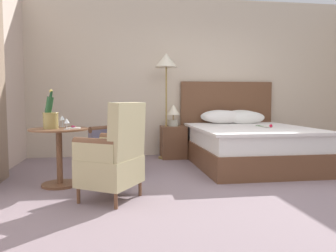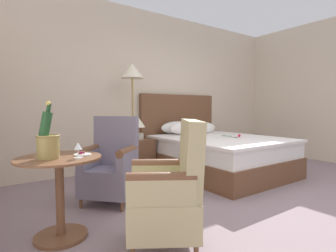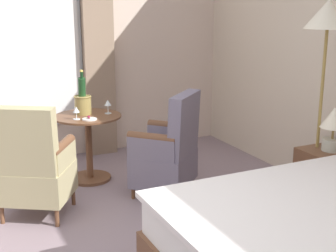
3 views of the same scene
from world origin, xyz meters
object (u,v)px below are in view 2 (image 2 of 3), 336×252
object	(u,v)px
floor_lamp_brass	(132,79)
wine_glass_near_bucket	(78,147)
side_table_round	(60,190)
bedside_lamp	(139,126)
wine_glass_near_edge	(54,142)
snack_plate	(82,154)
bed	(214,151)
armchair_facing_bed	(170,192)
nightstand	(139,155)
armchair_by_window	(111,166)
champagne_bucket	(48,142)

from	to	relation	value
floor_lamp_brass	wine_glass_near_bucket	size ratio (longest dim) A/B	14.39
floor_lamp_brass	side_table_round	bearing A→B (deg)	-132.99
bedside_lamp	side_table_round	size ratio (longest dim) A/B	0.55
wine_glass_near_edge	snack_plate	distance (m)	0.32
wine_glass_near_bucket	snack_plate	xyz separation A→B (m)	(0.07, 0.11, -0.08)
bed	wine_glass_near_edge	world-z (taller)	bed
bedside_lamp	bed	bearing A→B (deg)	-34.46
wine_glass_near_edge	side_table_round	bearing A→B (deg)	-92.04
bed	armchair_facing_bed	size ratio (longest dim) A/B	2.20
wine_glass_near_bucket	nightstand	bearing A→B (deg)	49.74
bed	side_table_round	world-z (taller)	bed
bed	nightstand	xyz separation A→B (m)	(-1.07, 0.73, -0.08)
bed	floor_lamp_brass	size ratio (longest dim) A/B	1.21
wine_glass_near_bucket	wine_glass_near_edge	bearing A→B (deg)	106.86
wine_glass_near_bucket	floor_lamp_brass	bearing A→B (deg)	51.64
nightstand	armchair_facing_bed	bearing A→B (deg)	-113.17
wine_glass_near_edge	armchair_facing_bed	size ratio (longest dim) A/B	0.14
bedside_lamp	wine_glass_near_edge	distance (m)	2.20
bed	side_table_round	xyz separation A→B (m)	(-2.72, -0.95, 0.06)
nightstand	armchair_by_window	xyz separation A→B (m)	(-0.97, -1.10, 0.14)
champagne_bucket	armchair_by_window	distance (m)	1.07
wine_glass_near_edge	armchair_by_window	xyz separation A→B (m)	(0.69, 0.36, -0.38)
bed	champagne_bucket	xyz separation A→B (m)	(-2.81, -0.97, 0.47)
bed	bedside_lamp	world-z (taller)	bed
bedside_lamp	snack_plate	xyz separation A→B (m)	(-1.48, -1.71, -0.10)
floor_lamp_brass	side_table_round	distance (m)	2.53
wine_glass_near_bucket	armchair_facing_bed	size ratio (longest dim) A/B	0.13
side_table_round	armchair_facing_bed	bearing A→B (deg)	-45.51
champagne_bucket	armchair_facing_bed	world-z (taller)	champagne_bucket
bedside_lamp	champagne_bucket	bearing A→B (deg)	-135.80
bedside_lamp	armchair_by_window	distance (m)	1.51
side_table_round	champagne_bucket	world-z (taller)	champagne_bucket
bed	wine_glass_near_bucket	world-z (taller)	bed
nightstand	champagne_bucket	world-z (taller)	champagne_bucket
champagne_bucket	wine_glass_near_edge	size ratio (longest dim) A/B	3.20
nightstand	wine_glass_near_edge	xyz separation A→B (m)	(-1.65, -1.46, 0.51)
wine_glass_near_bucket	snack_plate	world-z (taller)	wine_glass_near_bucket
snack_plate	armchair_facing_bed	xyz separation A→B (m)	(0.47, -0.63, -0.25)
nightstand	side_table_round	size ratio (longest dim) A/B	0.82
bedside_lamp	champagne_bucket	xyz separation A→B (m)	(-1.75, -1.70, 0.03)
bedside_lamp	wine_glass_near_bucket	world-z (taller)	bedside_lamp
bed	snack_plate	distance (m)	2.74
floor_lamp_brass	armchair_by_window	xyz separation A→B (m)	(-0.83, -1.06, -1.16)
wine_glass_near_bucket	armchair_facing_bed	world-z (taller)	armchair_facing_bed
champagne_bucket	wine_glass_near_bucket	world-z (taller)	champagne_bucket
floor_lamp_brass	nightstand	bearing A→B (deg)	16.05
bed	armchair_by_window	world-z (taller)	bed
champagne_bucket	armchair_facing_bed	distance (m)	1.06
bed	armchair_facing_bed	distance (m)	2.63
wine_glass_near_edge	armchair_facing_bed	bearing A→B (deg)	-53.75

